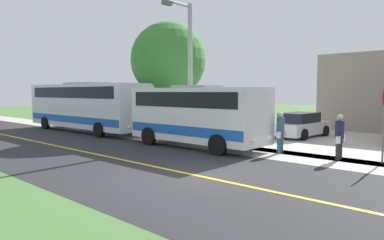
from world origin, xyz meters
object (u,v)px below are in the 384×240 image
(pedestrian_with_bags, at_px, (339,135))
(parked_car_near, at_px, (300,125))
(transit_bus_rear, at_px, (86,105))
(tree_curbside, at_px, (168,60))
(pedestrian_waiting, at_px, (280,131))
(shuttle_bus_front, at_px, (197,113))
(street_light_pole, at_px, (188,67))

(pedestrian_with_bags, distance_m, parked_car_near, 7.16)
(transit_bus_rear, xyz_separation_m, tree_curbside, (-2.84, 5.04, 2.86))
(pedestrian_waiting, bearing_deg, parked_car_near, -162.69)
(parked_car_near, height_order, tree_curbside, tree_curbside)
(shuttle_bus_front, height_order, tree_curbside, tree_curbside)
(pedestrian_with_bags, distance_m, street_light_pole, 7.90)
(shuttle_bus_front, xyz_separation_m, pedestrian_waiting, (-1.10, 3.87, -0.66))
(pedestrian_with_bags, bearing_deg, parked_car_near, -143.14)
(pedestrian_waiting, height_order, tree_curbside, tree_curbside)
(pedestrian_waiting, distance_m, tree_curbside, 9.80)
(tree_curbside, bearing_deg, transit_bus_rear, -60.58)
(shuttle_bus_front, bearing_deg, tree_curbside, -120.39)
(shuttle_bus_front, distance_m, tree_curbside, 6.55)
(street_light_pole, bearing_deg, pedestrian_with_bags, 96.82)
(transit_bus_rear, relative_size, tree_curbside, 1.57)
(pedestrian_waiting, relative_size, parked_car_near, 0.40)
(street_light_pole, distance_m, tree_curbside, 4.86)
(street_light_pole, bearing_deg, pedestrian_waiting, 98.19)
(pedestrian_waiting, bearing_deg, shuttle_bus_front, -74.20)
(street_light_pole, relative_size, tree_curbside, 1.00)
(parked_car_near, xyz_separation_m, tree_curbside, (4.06, -7.05, 3.98))
(street_light_pole, bearing_deg, tree_curbside, -121.91)
(pedestrian_waiting, bearing_deg, transit_bus_rear, -85.91)
(pedestrian_with_bags, xyz_separation_m, street_light_pole, (0.87, -7.27, 2.97))
(street_light_pole, height_order, parked_car_near, street_light_pole)
(shuttle_bus_front, xyz_separation_m, street_light_pole, (-0.40, -0.94, 2.30))
(pedestrian_with_bags, bearing_deg, pedestrian_waiting, -85.88)
(pedestrian_waiting, distance_m, street_light_pole, 5.69)
(pedestrian_waiting, distance_m, parked_car_near, 6.19)
(parked_car_near, bearing_deg, shuttle_bus_front, -16.22)
(parked_car_near, bearing_deg, pedestrian_with_bags, 36.86)
(pedestrian_waiting, xyz_separation_m, street_light_pole, (0.69, -4.81, 2.96))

